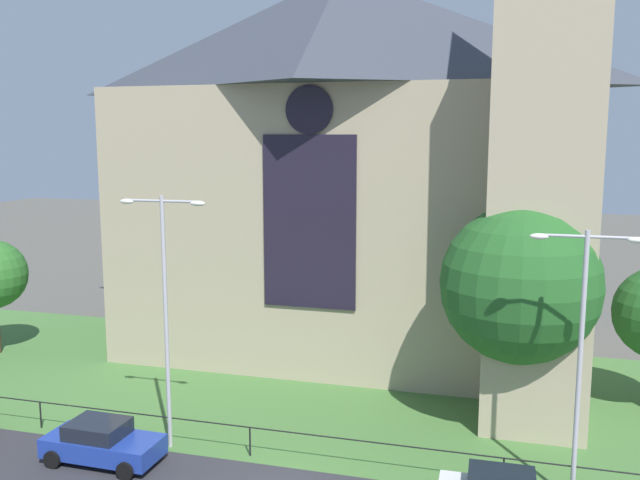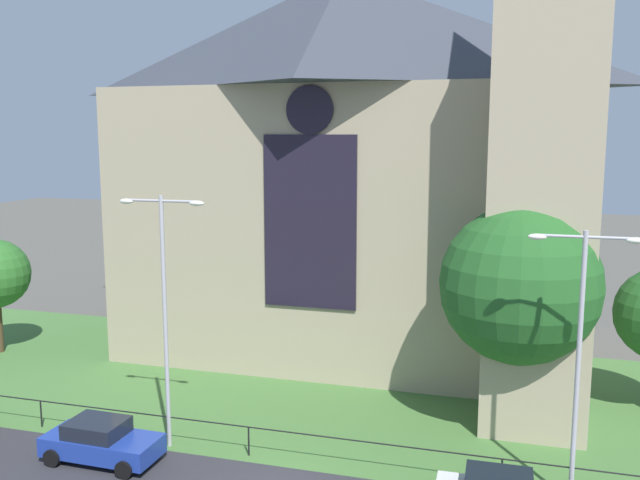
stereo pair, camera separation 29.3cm
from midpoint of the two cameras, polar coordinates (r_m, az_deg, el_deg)
name	(u,v)px [view 1 (the left image)]	position (r m, az deg, el deg)	size (l,w,h in m)	color
ground	(347,389)	(32.47, 2.02, -12.31)	(160.00, 160.00, 0.00)	#56544C
grass_verge	(337,405)	(30.66, 1.12, -13.61)	(120.00, 20.00, 0.01)	#477538
church_building	(352,162)	(36.15, 2.50, 6.53)	(23.20, 16.20, 26.00)	tan
iron_railing	(250,430)	(26.01, -6.22, -15.54)	(36.01, 0.07, 1.13)	black
tree_right_near	(520,286)	(27.24, 16.07, -3.70)	(6.13, 6.13, 9.08)	brown
streetlamp_near	(165,293)	(25.65, -13.14, -4.36)	(3.37, 0.26, 9.53)	#B2B2B7
streetlamp_far	(582,334)	(22.82, 20.68, -7.35)	(3.37, 0.26, 8.81)	#B2B2B7
parked_car_blue	(102,442)	(26.77, -18.07, -15.77)	(4.23, 2.09, 1.51)	#1E3899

